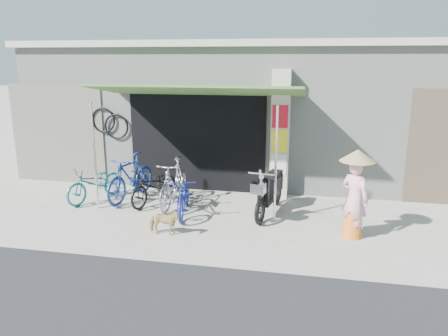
% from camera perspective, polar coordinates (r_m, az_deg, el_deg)
% --- Properties ---
extents(ground, '(80.00, 80.00, 0.00)m').
position_cam_1_polar(ground, '(8.49, -0.01, -8.26)').
color(ground, '#AAA59A').
rests_on(ground, ground).
extents(bicycle_shop, '(12.30, 5.30, 3.66)m').
position_cam_1_polar(bicycle_shop, '(12.96, 4.48, 7.90)').
color(bicycle_shop, '#A7ACA4').
rests_on(bicycle_shop, ground).
extents(shop_pillar, '(0.42, 0.44, 3.00)m').
position_cam_1_polar(shop_pillar, '(10.31, 7.35, 4.33)').
color(shop_pillar, beige).
rests_on(shop_pillar, ground).
extents(awning, '(4.60, 1.88, 2.72)m').
position_cam_1_polar(awning, '(9.67, -3.41, 9.84)').
color(awning, '#3D642D').
rests_on(awning, ground).
extents(neighbour_left, '(2.60, 0.06, 2.60)m').
position_cam_1_polar(neighbour_left, '(12.35, -20.88, 4.20)').
color(neighbour_left, '#6B665B').
rests_on(neighbour_left, ground).
extents(bike_teal, '(1.10, 1.72, 0.85)m').
position_cam_1_polar(bike_teal, '(10.57, -16.47, -1.86)').
color(bike_teal, '#1C787E').
rests_on(bike_teal, ground).
extents(bike_blue, '(0.86, 1.86, 1.08)m').
position_cam_1_polar(bike_blue, '(10.39, -12.09, -1.21)').
color(bike_blue, navy).
rests_on(bike_blue, ground).
extents(bike_black, '(1.02, 1.68, 0.83)m').
position_cam_1_polar(bike_black, '(10.07, -9.06, -2.29)').
color(bike_black, black).
rests_on(bike_black, ground).
extents(bike_silver, '(0.55, 1.81, 1.08)m').
position_cam_1_polar(bike_silver, '(9.77, -6.55, -1.96)').
color(bike_silver, '#ABAAAF').
rests_on(bike_silver, ground).
extents(bike_navy, '(0.85, 1.70, 0.85)m').
position_cam_1_polar(bike_navy, '(9.28, -5.20, -3.54)').
color(bike_navy, navy).
rests_on(bike_navy, ground).
extents(street_dog, '(0.63, 0.31, 0.52)m').
position_cam_1_polar(street_dog, '(8.30, -7.87, -7.02)').
color(street_dog, '#A97559').
rests_on(street_dog, ground).
extents(moped, '(0.62, 1.85, 1.06)m').
position_cam_1_polar(moped, '(9.34, 6.02, -3.08)').
color(moped, black).
rests_on(moped, ground).
extents(nun, '(0.65, 0.64, 1.67)m').
position_cam_1_polar(nun, '(8.31, 16.72, -3.30)').
color(nun, '#F5A5B3').
rests_on(nun, ground).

